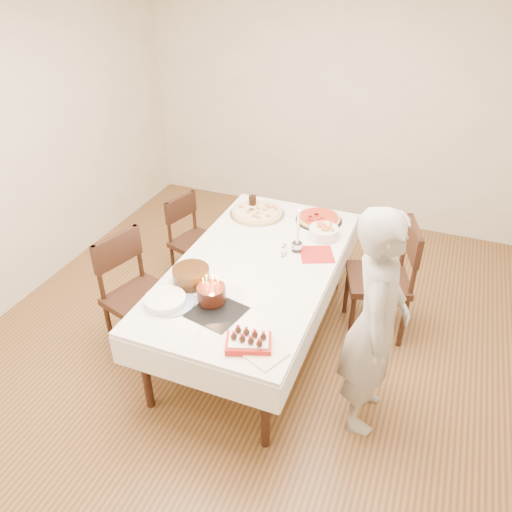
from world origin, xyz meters
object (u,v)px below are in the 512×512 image
at_px(dining_table, 256,303).
at_px(layer_cake, 191,276).
at_px(person, 375,324).
at_px(birthday_cake, 211,290).
at_px(chair_right_savory, 378,280).
at_px(cola_glass, 253,202).
at_px(chair_left_savory, 197,243).
at_px(pizza_white, 257,213).
at_px(chair_left_dessert, 142,299).
at_px(pasta_bowl, 324,232).
at_px(taper_candle, 298,230).
at_px(strawberry_box, 249,342).
at_px(pizza_pepperoni, 319,219).

distance_m(dining_table, layer_cake, 0.69).
relative_size(person, birthday_cake, 8.33).
distance_m(chair_right_savory, cola_glass, 1.31).
bearing_deg(dining_table, birthday_cake, -101.31).
height_order(chair_left_savory, pizza_white, chair_left_savory).
relative_size(chair_right_savory, person, 0.63).
height_order(chair_left_dessert, pasta_bowl, chair_left_dessert).
xyz_separation_m(pizza_white, cola_glass, (-0.08, 0.09, 0.04)).
bearing_deg(dining_table, person, -24.14).
relative_size(chair_left_dessert, taper_candle, 2.62).
xyz_separation_m(dining_table, strawberry_box, (0.29, -0.85, 0.41)).
height_order(taper_candle, cola_glass, taper_candle).
relative_size(pizza_white, layer_cake, 1.47).
relative_size(person, layer_cake, 4.85).
relative_size(chair_right_savory, cola_glass, 7.99).
relative_size(dining_table, pizza_white, 4.36).
bearing_deg(chair_left_savory, birthday_cake, 138.93).
xyz_separation_m(pizza_pepperoni, birthday_cake, (-0.37, -1.37, 0.08)).
relative_size(pizza_pepperoni, taper_candle, 1.05).
relative_size(chair_right_savory, taper_candle, 2.66).
bearing_deg(taper_candle, pasta_bowl, 64.11).
height_order(dining_table, chair_left_dessert, chair_left_dessert).
bearing_deg(pasta_bowl, pizza_white, 166.52).
relative_size(chair_left_savory, cola_glass, 6.75).
height_order(chair_right_savory, taper_candle, taper_candle).
bearing_deg(pizza_white, birthday_cake, -82.36).
distance_m(chair_left_dessert, person, 1.77).
distance_m(chair_right_savory, chair_left_dessert, 1.87).
height_order(pizza_white, strawberry_box, strawberry_box).
bearing_deg(chair_left_dessert, dining_table, -133.99).
height_order(person, birthday_cake, person).
distance_m(chair_left_dessert, taper_candle, 1.31).
bearing_deg(chair_left_savory, dining_table, 161.84).
height_order(pizza_white, cola_glass, cola_glass).
distance_m(chair_left_dessert, layer_cake, 0.54).
bearing_deg(layer_cake, dining_table, 51.14).
xyz_separation_m(chair_left_dessert, layer_cake, (0.44, 0.02, 0.31)).
bearing_deg(birthday_cake, strawberry_box, -37.84).
bearing_deg(strawberry_box, pasta_bowl, 86.85).
distance_m(pizza_white, pizza_pepperoni, 0.55).
bearing_deg(chair_left_dessert, person, -163.64).
relative_size(dining_table, strawberry_box, 7.79).
bearing_deg(pizza_white, dining_table, -69.08).
height_order(chair_left_dessert, pizza_white, chair_left_dessert).
height_order(chair_left_savory, cola_glass, cola_glass).
distance_m(pizza_pepperoni, birthday_cake, 1.42).
height_order(chair_left_dessert, layer_cake, chair_left_dessert).
xyz_separation_m(dining_table, pizza_white, (-0.28, 0.73, 0.40)).
distance_m(pizza_pepperoni, pasta_bowl, 0.28).
relative_size(dining_table, chair_right_savory, 2.10).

